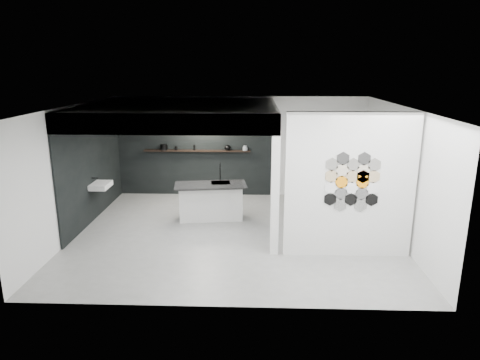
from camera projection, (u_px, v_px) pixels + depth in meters
name	position (u px, v px, depth m)	size (l,w,h in m)	color
floor	(235.00, 234.00, 9.51)	(7.00, 6.00, 0.01)	gray
partition_panel	(349.00, 186.00, 8.10)	(2.45, 0.15, 2.80)	silver
bay_clad_back	(194.00, 154.00, 12.11)	(4.40, 0.04, 2.35)	black
bay_clad_left	(93.00, 170.00, 10.29)	(0.04, 4.00, 2.35)	black
bulkhead	(181.00, 113.00, 9.86)	(4.40, 4.00, 0.40)	silver
corner_column	(275.00, 197.00, 8.21)	(0.16, 0.16, 2.35)	silver
fascia_beam	(163.00, 124.00, 8.00)	(4.40, 0.16, 0.40)	silver
wall_basin	(101.00, 185.00, 10.17)	(0.40, 0.60, 0.12)	silver
display_shelf	(197.00, 151.00, 11.98)	(3.00, 0.15, 0.04)	black
kitchen_island	(211.00, 201.00, 10.29)	(1.77, 0.96, 1.36)	silver
stockpot	(164.00, 147.00, 11.98)	(0.19, 0.19, 0.16)	black
kettle	(228.00, 148.00, 11.92)	(0.18, 0.18, 0.15)	black
glass_bowl	(245.00, 149.00, 11.91)	(0.13, 0.13, 0.10)	gray
glass_vase	(245.00, 148.00, 11.91)	(0.10, 0.10, 0.13)	gray
bottle_dark	(194.00, 148.00, 11.96)	(0.05, 0.05, 0.14)	black
utensil_cup	(176.00, 148.00, 11.98)	(0.08, 0.08, 0.10)	black
hex_tile_cluster	(353.00, 182.00, 7.99)	(1.04, 0.02, 1.16)	black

